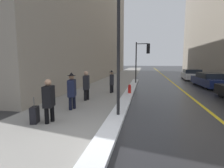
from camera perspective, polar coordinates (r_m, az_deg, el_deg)
The scene contains 15 objects.
ground_plane at distance 5.11m, azimuth -4.16°, elevation -17.77°, with size 160.00×160.00×0.00m, color #232326.
sidewalk_slab at distance 19.85m, azimuth 1.38°, elevation 1.17°, with size 4.00×80.00×0.01m.
road_centre_stripe at distance 19.79m, azimuth 18.79°, elevation 0.74°, with size 0.16×80.00×0.00m.
snow_bank_curb at distance 11.68m, azimuth 5.54°, elevation -2.98°, with size 0.60×17.07×0.14m.
building_facade_left at distance 26.75m, azimuth -8.15°, elevation 22.63°, with size 6.00×36.00×18.42m.
lamp_post at distance 6.60m, azimuth 2.13°, elevation 15.91°, with size 0.28×0.28×5.31m.
traffic_light_near at distance 16.69m, azimuth 10.22°, elevation 9.61°, with size 1.31×0.32×3.93m.
pedestrian_with_shoulder_bag at distance 6.53m, azimuth -19.90°, elevation -4.58°, with size 0.40×0.74×1.57m.
pedestrian_in_fedora at distance 8.03m, azimuth -12.97°, elevation -1.73°, with size 0.41×0.57×1.69m.
pedestrian_in_glasses at distance 9.81m, azimuth -8.39°, elevation -0.05°, with size 0.42×0.58×1.64m.
pedestrian_nearside at distance 12.00m, azimuth -0.11°, elevation 1.16°, with size 0.38×0.53×1.58m.
parked_car_navy at distance 17.09m, azimuth 29.50°, elevation 1.11°, with size 2.12×4.70×1.20m.
parked_car_white at distance 22.96m, azimuth 24.57°, elevation 2.81°, with size 2.18×4.71×1.23m.
rolling_suitcase at distance 6.78m, azimuth -23.93°, elevation -9.26°, with size 0.29×0.40×0.95m.
fire_hydrant at distance 11.30m, azimuth 5.75°, elevation -1.92°, with size 0.20×0.20×0.70m.
Camera 1 is at (1.21, -4.47, 2.18)m, focal length 28.00 mm.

